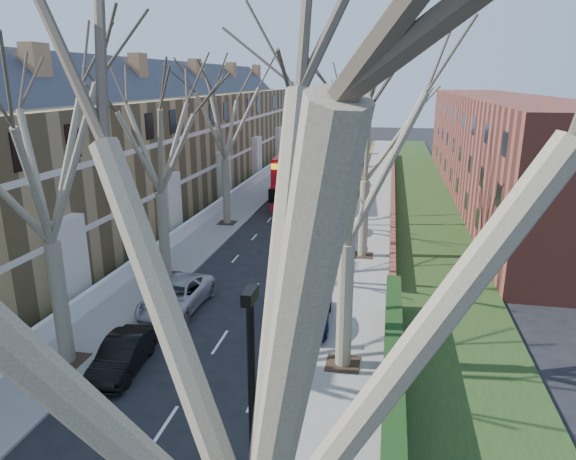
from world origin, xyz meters
The scene contains 19 objects.
pavement_left centered at (-6.00, 39.00, 0.06)m, with size 3.00×102.00×0.12m, color slate.
pavement_right centered at (6.00, 39.00, 0.06)m, with size 3.00×102.00×0.12m, color slate.
terrace_left centered at (-13.65, 31.00, 5.53)m, with size 9.70×78.00×13.60m.
flats_right centered at (17.46, 43.00, 4.98)m, with size 13.97×54.00×10.00m.
wall_hedge_right centered at (7.70, 2.00, 1.12)m, with size 0.70×24.00×1.80m.
front_wall_left centered at (-7.65, 31.00, 0.62)m, with size 0.30×78.00×1.00m.
grass_verge_right centered at (10.50, 39.00, 0.15)m, with size 6.00×102.00×0.06m.
tree_left_mid centered at (-5.70, 6.00, 9.56)m, with size 10.50×10.50×14.71m.
tree_left_far centered at (-5.70, 16.00, 9.24)m, with size 10.15×10.15×14.22m.
tree_left_dist centered at (-5.70, 28.00, 9.56)m, with size 10.50×10.50×14.71m.
tree_right_near centered at (5.70, -6.00, 9.86)m, with size 10.85×10.85×15.20m.
tree_right_mid centered at (5.70, 8.00, 9.56)m, with size 10.50×10.50×14.71m.
tree_right_far centered at (5.70, 22.00, 9.24)m, with size 10.15×10.15×14.22m.
double_decker_bus centered at (-1.75, 36.95, 2.37)m, with size 3.36×11.68×4.81m.
car_left_mid centered at (-3.14, 6.01, 0.70)m, with size 1.49×4.26×1.40m, color black.
car_left_far centered at (-3.30, 11.87, 0.76)m, with size 2.52×5.46×1.52m, color #AAA9AE.
car_right_near centered at (3.70, 11.60, 0.74)m, with size 2.08×5.12×1.49m, color #171952.
car_right_mid centered at (3.69, 23.30, 0.80)m, with size 1.88×4.67×1.59m, color gray.
car_right_far centered at (3.40, 27.70, 0.78)m, with size 1.66×4.75×1.57m, color black.
Camera 1 is at (7.12, -11.01, 11.55)m, focal length 32.00 mm.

